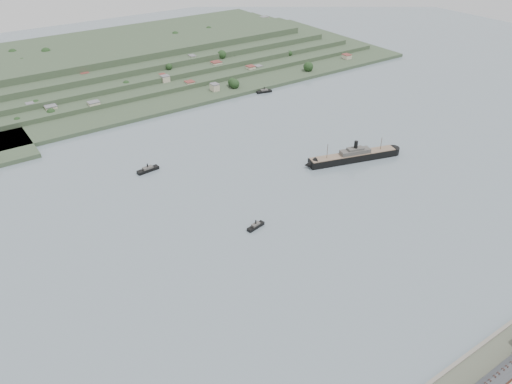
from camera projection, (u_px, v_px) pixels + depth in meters
ground at (294, 219)px, 363.43m from camera, size 1400.00×1400.00×0.00m
terrace_row at (498, 379)px, 237.47m from camera, size 55.60×9.80×11.07m
far_peninsula at (122, 63)px, 645.70m from camera, size 760.00×309.00×30.00m
steamship at (351, 157)px, 438.50m from camera, size 90.73×34.95×22.26m
tugboat at (256, 226)px, 353.62m from camera, size 14.98×6.77×6.52m
ferry_west at (148, 169)px, 423.76m from camera, size 19.56×6.97×7.19m
ferry_east at (264, 91)px, 585.25m from camera, size 18.64×8.63×6.75m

